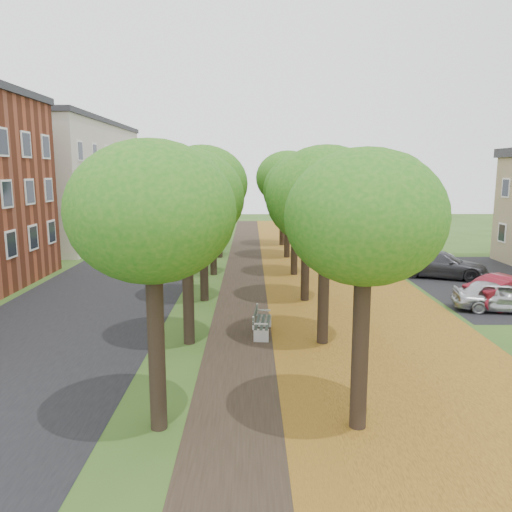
{
  "coord_description": "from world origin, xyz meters",
  "views": [
    {
      "loc": [
        0.02,
        -11.19,
        6.13
      ],
      "look_at": [
        0.24,
        9.97,
        2.5
      ],
      "focal_mm": 35.0,
      "sensor_mm": 36.0,
      "label": 1
    }
  ],
  "objects_px": {
    "bench": "(261,322)",
    "car_grey": "(440,264)",
    "car_red": "(512,291)",
    "car_white": "(423,256)",
    "car_silver": "(502,296)"
  },
  "relations": [
    {
      "from": "car_silver",
      "to": "car_grey",
      "type": "height_order",
      "value": "car_grey"
    },
    {
      "from": "bench",
      "to": "car_silver",
      "type": "height_order",
      "value": "car_silver"
    },
    {
      "from": "car_silver",
      "to": "car_red",
      "type": "distance_m",
      "value": 1.14
    },
    {
      "from": "car_white",
      "to": "car_grey",
      "type": "bearing_deg",
      "value": 153.23
    },
    {
      "from": "bench",
      "to": "car_grey",
      "type": "relative_size",
      "value": 0.38
    },
    {
      "from": "car_silver",
      "to": "car_red",
      "type": "relative_size",
      "value": 0.92
    },
    {
      "from": "bench",
      "to": "car_white",
      "type": "bearing_deg",
      "value": -32.69
    },
    {
      "from": "car_white",
      "to": "car_red",
      "type": "bearing_deg",
      "value": 161.59
    },
    {
      "from": "car_grey",
      "to": "bench",
      "type": "bearing_deg",
      "value": 155.34
    },
    {
      "from": "car_red",
      "to": "car_white",
      "type": "height_order",
      "value": "car_red"
    },
    {
      "from": "car_silver",
      "to": "car_grey",
      "type": "relative_size",
      "value": 0.77
    },
    {
      "from": "car_silver",
      "to": "car_red",
      "type": "bearing_deg",
      "value": -38.26
    },
    {
      "from": "car_red",
      "to": "car_grey",
      "type": "relative_size",
      "value": 0.83
    },
    {
      "from": "car_grey",
      "to": "car_white",
      "type": "xyz_separation_m",
      "value": [
        0.35,
        3.87,
        -0.15
      ]
    },
    {
      "from": "car_red",
      "to": "car_white",
      "type": "bearing_deg",
      "value": -15.33
    }
  ]
}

